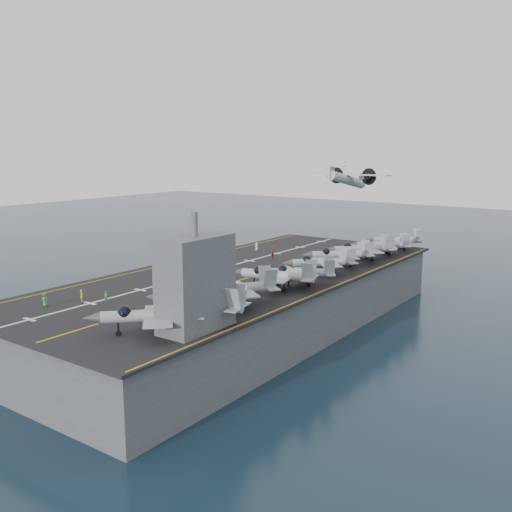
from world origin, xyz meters
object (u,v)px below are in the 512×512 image
Objects in this scene: fighter_jet_0 at (151,314)px; island_superstructure at (196,272)px; tow_cart_a at (179,296)px; transport_plane at (347,180)px.

island_superstructure is at bearing 55.58° from fighter_jet_0.
fighter_jet_0 is 7.98× the size of tow_cart_a.
tow_cart_a is 81.89m from transport_plane.
fighter_jet_0 is at bearing -124.42° from island_superstructure.
transport_plane is at bearing 102.48° from fighter_jet_0.
tow_cart_a is at bearing -81.32° from transport_plane.
tow_cart_a is at bearing 141.96° from island_superstructure.
island_superstructure is 7.54m from fighter_jet_0.
transport_plane is (-12.18, 79.83, 13.59)m from tow_cart_a.
transport_plane is at bearing 105.05° from island_superstructure.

